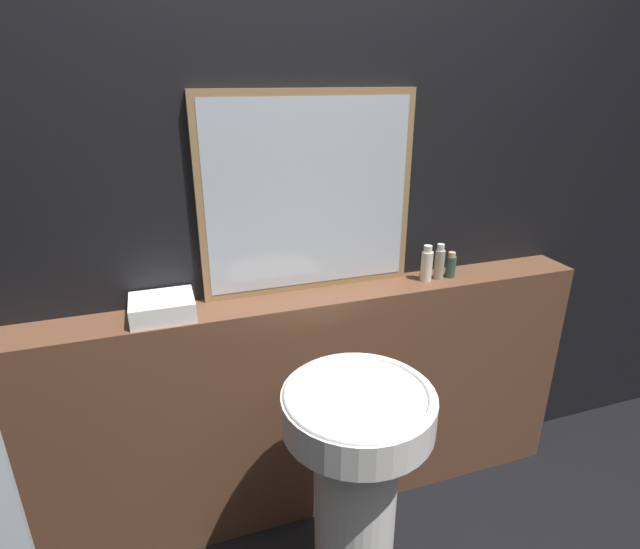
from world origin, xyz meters
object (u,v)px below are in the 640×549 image
pedestal_sink (357,481)px  conditioner_bottle (439,263)px  towel_stack (162,307)px  lotion_bottle (451,266)px  mirror (309,195)px  shampoo_bottle (427,264)px

pedestal_sink → conditioner_bottle: bearing=41.4°
towel_stack → lotion_bottle: lotion_bottle is taller
pedestal_sink → lotion_bottle: bearing=38.7°
conditioner_bottle → pedestal_sink: bearing=-138.6°
pedestal_sink → mirror: size_ratio=1.11×
towel_stack → conditioner_bottle: size_ratio=1.45×
conditioner_bottle → towel_stack: bearing=180.0°
pedestal_sink → mirror: mirror is taller
pedestal_sink → mirror: bearing=88.3°
towel_stack → lotion_bottle: size_ratio=1.99×
mirror → towel_stack: size_ratio=3.78×
towel_stack → pedestal_sink: bearing=-41.7°
towel_stack → shampoo_bottle: bearing=-0.0°
towel_stack → conditioner_bottle: 1.05m
mirror → shampoo_bottle: size_ratio=5.47×
conditioner_bottle → mirror: bearing=171.7°
shampoo_bottle → lotion_bottle: shampoo_bottle is taller
towel_stack → lotion_bottle: bearing=0.0°
mirror → shampoo_bottle: mirror is taller
lotion_bottle → shampoo_bottle: bearing=-180.0°
towel_stack → lotion_bottle: 1.10m
mirror → conditioner_bottle: mirror is taller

